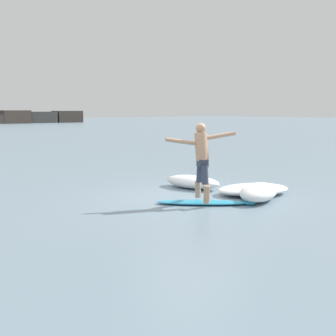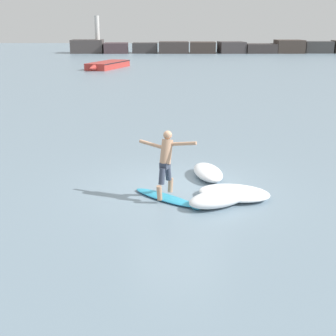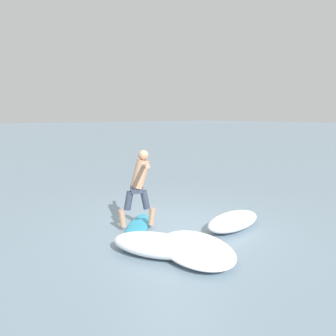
# 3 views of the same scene
# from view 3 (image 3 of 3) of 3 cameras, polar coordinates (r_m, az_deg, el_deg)

# --- Properties ---
(ground_plane) EXTENTS (200.00, 200.00, 0.00)m
(ground_plane) POSITION_cam_3_polar(r_m,az_deg,el_deg) (7.60, 1.08, -10.15)
(ground_plane) COLOR #768E9F
(surfboard) EXTENTS (1.88, 1.71, 0.22)m
(surfboard) POSITION_cam_3_polar(r_m,az_deg,el_deg) (7.39, -5.40, -10.38)
(surfboard) COLOR #2DA1C9
(surfboard) RESTS_ON ground
(surfer) EXTENTS (1.47, 0.92, 1.69)m
(surfer) POSITION_cam_3_polar(r_m,az_deg,el_deg) (7.16, -4.98, -2.45)
(surfer) COLOR tan
(surfer) RESTS_ON surfboard
(wave_foam_at_tail) EXTENTS (2.10, 1.66, 0.25)m
(wave_foam_at_tail) POSITION_cam_3_polar(r_m,az_deg,el_deg) (6.13, 4.95, -13.80)
(wave_foam_at_tail) COLOR white
(wave_foam_at_tail) RESTS_ON ground
(wave_foam_at_nose) EXTENTS (1.87, 1.55, 0.38)m
(wave_foam_at_nose) POSITION_cam_3_polar(r_m,az_deg,el_deg) (6.11, -2.09, -13.22)
(wave_foam_at_nose) COLOR white
(wave_foam_at_nose) RESTS_ON ground
(wave_foam_beside) EXTENTS (1.05, 1.77, 0.34)m
(wave_foam_beside) POSITION_cam_3_polar(r_m,az_deg,el_deg) (7.58, 11.28, -9.04)
(wave_foam_beside) COLOR white
(wave_foam_beside) RESTS_ON ground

